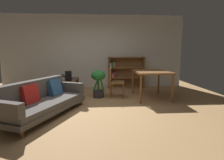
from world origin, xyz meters
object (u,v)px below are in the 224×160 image
at_px(potted_floor_plant, 98,81).
at_px(dining_chair_near, 115,81).
at_px(desk_speaker, 68,76).
at_px(fabric_couch, 41,99).
at_px(media_console, 70,88).
at_px(bookshelf, 124,72).
at_px(dining_table, 151,74).
at_px(open_laptop, 69,78).

relative_size(potted_floor_plant, dining_chair_near, 0.92).
bearing_deg(desk_speaker, dining_chair_near, 0.09).
height_order(fabric_couch, media_console, fabric_couch).
bearing_deg(bookshelf, dining_table, -71.39).
relative_size(desk_speaker, potted_floor_plant, 0.36).
relative_size(desk_speaker, dining_chair_near, 0.33).
height_order(fabric_couch, dining_table, dining_table).
height_order(desk_speaker, dining_table, same).
relative_size(potted_floor_plant, dining_table, 0.68).
bearing_deg(dining_chair_near, bookshelf, 71.70).
bearing_deg(open_laptop, dining_table, -14.08).
xyz_separation_m(desk_speaker, dining_chair_near, (1.34, 0.00, -0.15)).
distance_m(fabric_couch, desk_speaker, 1.44).
height_order(potted_floor_plant, dining_table, potted_floor_plant).
bearing_deg(potted_floor_plant, media_console, 162.16).
distance_m(desk_speaker, dining_chair_near, 1.35).
distance_m(fabric_couch, media_console, 1.72).
relative_size(media_console, desk_speaker, 3.91).
xyz_separation_m(desk_speaker, potted_floor_plant, (0.86, 0.05, -0.15)).
bearing_deg(fabric_couch, potted_floor_plant, 49.16).
relative_size(fabric_couch, dining_table, 1.85).
xyz_separation_m(open_laptop, dining_table, (2.44, -0.61, 0.18)).
xyz_separation_m(open_laptop, desk_speaker, (0.06, -0.49, 0.11)).
distance_m(fabric_couch, dining_chair_near, 2.18).
relative_size(open_laptop, desk_speaker, 1.65).
distance_m(fabric_couch, open_laptop, 1.88).
xyz_separation_m(dining_table, dining_chair_near, (-1.05, 0.13, -0.21)).
xyz_separation_m(dining_chair_near, bookshelf, (0.50, 1.51, 0.08)).
bearing_deg(media_console, bookshelf, 32.67).
relative_size(media_console, dining_chair_near, 1.28).
height_order(potted_floor_plant, dining_chair_near, dining_chair_near).
relative_size(open_laptop, dining_chair_near, 0.54).
bearing_deg(dining_table, open_laptop, 165.92).
relative_size(open_laptop, dining_table, 0.40).
bearing_deg(bookshelf, potted_floor_plant, -123.80).
height_order(media_console, desk_speaker, desk_speaker).
bearing_deg(fabric_couch, media_console, 78.29).
relative_size(open_laptop, potted_floor_plant, 0.59).
bearing_deg(open_laptop, bookshelf, 28.42).
relative_size(dining_chair_near, bookshelf, 0.65).
xyz_separation_m(open_laptop, dining_chair_near, (1.39, -0.48, -0.04)).
xyz_separation_m(media_console, desk_speaker, (0.01, -0.33, 0.40)).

